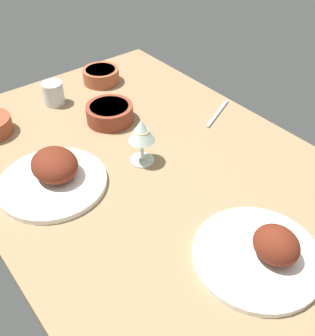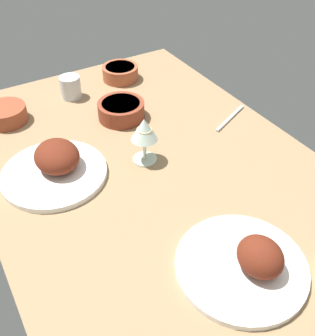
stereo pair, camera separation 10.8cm
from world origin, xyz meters
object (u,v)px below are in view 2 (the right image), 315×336
(bowl_onions, at_px, (121,110))
(bowl_potatoes, at_px, (120,72))
(wine_glass, at_px, (144,132))
(water_tumbler, at_px, (71,87))
(plate_near_viewer, at_px, (248,263))
(bowl_sauce, at_px, (6,114))
(fork_loose, at_px, (230,118))
(plate_center_main, at_px, (56,165))

(bowl_onions, bearing_deg, bowl_potatoes, 153.80)
(wine_glass, xyz_separation_m, water_tumbler, (-0.44, -0.05, -0.06))
(plate_near_viewer, relative_size, bowl_potatoes, 2.13)
(bowl_potatoes, height_order, bowl_sauce, same)
(bowl_onions, relative_size, fork_loose, 0.84)
(fork_loose, bearing_deg, wine_glass, 162.79)
(plate_near_viewer, xyz_separation_m, water_tumbler, (-0.89, -0.05, 0.01))
(bowl_onions, bearing_deg, fork_loose, 57.55)
(plate_near_viewer, distance_m, fork_loose, 0.59)
(wine_glass, bearing_deg, bowl_onions, 169.46)
(plate_center_main, xyz_separation_m, fork_loose, (0.03, 0.59, -0.03))
(plate_near_viewer, xyz_separation_m, wine_glass, (-0.44, -0.00, 0.08))
(bowl_potatoes, height_order, fork_loose, bowl_potatoes)
(plate_near_viewer, xyz_separation_m, bowl_sauce, (-0.85, -0.29, 0.00))
(wine_glass, height_order, fork_loose, wine_glass)
(bowl_potatoes, bearing_deg, bowl_sauce, -81.29)
(plate_near_viewer, bearing_deg, fork_loose, 144.47)
(bowl_potatoes, xyz_separation_m, water_tumbler, (0.03, -0.21, 0.01))
(bowl_onions, height_order, bowl_sauce, bowl_onions)
(plate_center_main, bearing_deg, water_tumbler, 152.82)
(bowl_potatoes, height_order, water_tumbler, water_tumbler)
(bowl_onions, bearing_deg, plate_near_viewer, -3.43)
(plate_center_main, height_order, water_tumbler, plate_center_main)
(bowl_potatoes, distance_m, water_tumbler, 0.21)
(plate_center_main, xyz_separation_m, bowl_sauce, (-0.33, -0.05, -0.00))
(bowl_onions, xyz_separation_m, water_tumbler, (-0.21, -0.09, 0.01))
(bowl_onions, bearing_deg, plate_center_main, -60.47)
(bowl_onions, distance_m, bowl_sauce, 0.37)
(plate_near_viewer, height_order, bowl_onions, plate_near_viewer)
(bowl_potatoes, bearing_deg, water_tumbler, -81.79)
(plate_near_viewer, relative_size, water_tumbler, 3.67)
(plate_center_main, xyz_separation_m, wine_glass, (0.07, 0.24, 0.07))
(plate_near_viewer, height_order, bowl_sauce, plate_near_viewer)
(wine_glass, bearing_deg, bowl_sauce, -144.66)
(bowl_sauce, relative_size, water_tumbler, 1.71)
(water_tumbler, bearing_deg, wine_glass, 6.18)
(bowl_onions, height_order, water_tumbler, water_tumbler)
(plate_center_main, relative_size, bowl_sauce, 2.16)
(bowl_potatoes, xyz_separation_m, wine_glass, (0.48, -0.16, 0.07))
(bowl_sauce, distance_m, wine_glass, 0.50)
(water_tumbler, bearing_deg, fork_loose, 44.34)
(bowl_potatoes, relative_size, water_tumbler, 1.72)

